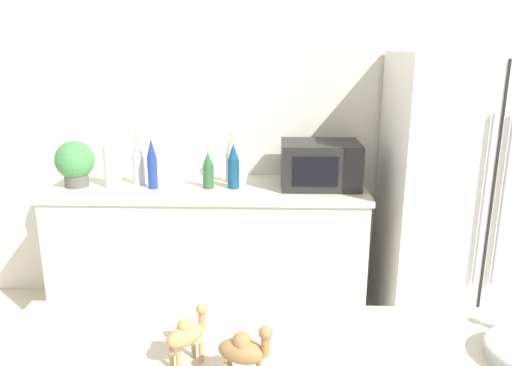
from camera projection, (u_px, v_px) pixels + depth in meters
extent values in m
cube|color=silver|center=(260.00, 118.00, 3.34)|extent=(8.00, 0.06, 2.55)
cube|color=silver|center=(210.00, 254.00, 3.26)|extent=(1.94, 0.60, 0.86)
cube|color=silver|center=(208.00, 189.00, 3.14)|extent=(1.97, 0.63, 0.03)
cube|color=white|center=(465.00, 197.00, 3.03)|extent=(0.93, 0.71, 1.71)
cube|color=black|center=(490.00, 216.00, 2.68)|extent=(0.01, 0.01, 1.65)
cylinder|color=#B2B5BA|center=(484.00, 202.00, 2.65)|extent=(0.02, 0.02, 0.94)
cylinder|color=#B2B5BA|center=(503.00, 202.00, 2.64)|extent=(0.02, 0.02, 0.94)
cube|color=#B7AD99|center=(336.00, 366.00, 1.30)|extent=(1.87, 0.57, 0.03)
cylinder|color=#595451|center=(77.00, 180.00, 3.12)|extent=(0.15, 0.15, 0.08)
sphere|color=#478E4C|center=(75.00, 160.00, 3.09)|extent=(0.24, 0.24, 0.24)
cylinder|color=white|center=(112.00, 167.00, 3.09)|extent=(0.10, 0.10, 0.25)
cube|color=black|center=(320.00, 164.00, 3.10)|extent=(0.48, 0.36, 0.28)
cube|color=black|center=(316.00, 171.00, 2.92)|extent=(0.26, 0.01, 0.17)
cylinder|color=#2D6033|center=(208.00, 177.00, 3.07)|extent=(0.07, 0.07, 0.15)
cone|color=#2D6033|center=(208.00, 158.00, 3.04)|extent=(0.06, 0.06, 0.08)
cylinder|color=gold|center=(208.00, 151.00, 3.03)|extent=(0.02, 0.02, 0.01)
cylinder|color=#B2B7BC|center=(139.00, 170.00, 3.16)|extent=(0.08, 0.08, 0.18)
cone|color=#B2B7BC|center=(137.00, 148.00, 3.12)|extent=(0.07, 0.07, 0.10)
cylinder|color=gold|center=(137.00, 139.00, 3.10)|extent=(0.03, 0.03, 0.01)
cylinder|color=navy|center=(153.00, 173.00, 3.06)|extent=(0.06, 0.06, 0.20)
cone|color=navy|center=(151.00, 148.00, 3.02)|extent=(0.06, 0.06, 0.11)
cylinder|color=gold|center=(151.00, 138.00, 3.01)|extent=(0.02, 0.02, 0.01)
cylinder|color=navy|center=(234.00, 174.00, 3.07)|extent=(0.07, 0.07, 0.18)
cone|color=navy|center=(233.00, 152.00, 3.03)|extent=(0.07, 0.07, 0.10)
cylinder|color=gold|center=(233.00, 143.00, 3.02)|extent=(0.03, 0.03, 0.01)
cylinder|color=#B2B7BC|center=(231.00, 168.00, 3.20)|extent=(0.07, 0.07, 0.19)
cone|color=#B2B7BC|center=(231.00, 145.00, 3.16)|extent=(0.07, 0.07, 0.11)
cylinder|color=gold|center=(231.00, 135.00, 3.15)|extent=(0.02, 0.02, 0.01)
ellipsoid|color=olive|center=(242.00, 351.00, 1.17)|extent=(0.13, 0.08, 0.06)
sphere|color=olive|center=(242.00, 341.00, 1.17)|extent=(0.04, 0.04, 0.04)
cylinder|color=olive|center=(266.00, 344.00, 1.15)|extent=(0.02, 0.02, 0.06)
sphere|color=olive|center=(266.00, 333.00, 1.14)|extent=(0.03, 0.03, 0.03)
ellipsoid|color=tan|center=(185.00, 335.00, 1.25)|extent=(0.11, 0.11, 0.05)
sphere|color=tan|center=(185.00, 327.00, 1.25)|extent=(0.04, 0.04, 0.04)
cylinder|color=tan|center=(202.00, 319.00, 1.28)|extent=(0.02, 0.02, 0.05)
sphere|color=tan|center=(202.00, 309.00, 1.27)|extent=(0.03, 0.03, 0.03)
cylinder|color=tan|center=(194.00, 347.00, 1.30)|extent=(0.01, 0.01, 0.06)
cylinder|color=tan|center=(201.00, 352.00, 1.28)|extent=(0.01, 0.01, 0.06)
cylinder|color=tan|center=(171.00, 357.00, 1.26)|extent=(0.01, 0.01, 0.06)
cylinder|color=tan|center=(179.00, 363.00, 1.23)|extent=(0.01, 0.01, 0.06)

